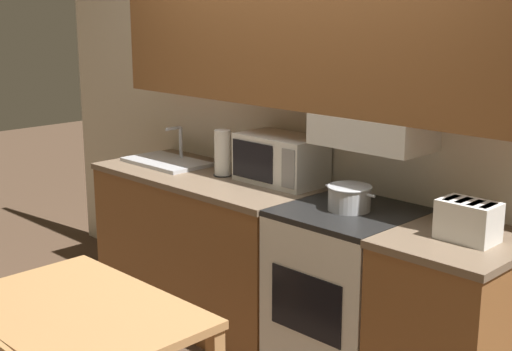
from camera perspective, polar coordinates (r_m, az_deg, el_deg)
ground_plane at (r=4.51m, az=4.90°, el=-12.18°), size 16.00×16.00×0.00m
wall_back at (r=4.03m, az=4.89°, el=6.62°), size 5.16×0.38×2.55m
lower_counter_main at (r=4.51m, az=-3.80°, el=-5.68°), size 1.54×0.68×0.94m
lower_counter_right_stub at (r=3.50m, az=15.51°, el=-12.09°), size 0.59×0.68×0.94m
stove_range at (r=3.81m, az=7.30°, el=-9.52°), size 0.64×0.67×0.94m
cooking_pot at (r=3.63m, az=7.48°, el=-1.71°), size 0.31×0.23×0.13m
microwave at (r=4.13m, az=1.99°, el=1.32°), size 0.52×0.30×0.28m
toaster at (r=3.28m, az=16.61°, el=-3.48°), size 0.26×0.17×0.18m
sink_basin at (r=4.68m, az=-7.19°, el=1.14°), size 0.57×0.34×0.24m
paper_towel_roll at (r=4.31m, az=-2.68°, el=1.80°), size 0.12×0.12×0.28m
dining_table at (r=3.08m, az=-13.95°, el=-12.13°), size 1.05×0.71×0.75m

